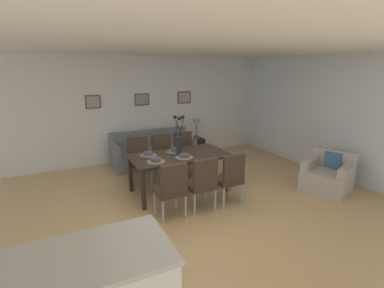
% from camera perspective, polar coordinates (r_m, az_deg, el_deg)
% --- Properties ---
extents(ground_plane, '(9.00, 9.00, 0.00)m').
position_cam_1_polar(ground_plane, '(4.76, -0.65, -13.84)').
color(ground_plane, tan).
extents(back_wall_panel, '(9.00, 0.10, 2.60)m').
position_cam_1_polar(back_wall_panel, '(7.32, -11.89, 6.75)').
color(back_wall_panel, silver).
rests_on(back_wall_panel, ground).
extents(side_window_wall, '(0.10, 6.30, 2.60)m').
position_cam_1_polar(side_window_wall, '(6.94, 26.08, 5.14)').
color(side_window_wall, white).
rests_on(side_window_wall, ground).
extents(ceiling_panel, '(9.00, 7.20, 0.08)m').
position_cam_1_polar(ceiling_panel, '(4.56, -3.06, 19.25)').
color(ceiling_panel, white).
extents(dining_table, '(1.80, 0.95, 0.74)m').
position_cam_1_polar(dining_table, '(5.34, -2.55, -2.89)').
color(dining_table, '#33261E').
rests_on(dining_table, ground).
extents(dining_chair_near_left, '(0.44, 0.44, 0.92)m').
position_cam_1_polar(dining_chair_near_left, '(4.45, -4.17, -8.72)').
color(dining_chair_near_left, '#3D2D23').
rests_on(dining_chair_near_left, ground).
extents(dining_chair_near_right, '(0.47, 0.47, 0.92)m').
position_cam_1_polar(dining_chair_near_right, '(6.00, -10.66, -2.65)').
color(dining_chair_near_right, '#3D2D23').
rests_on(dining_chair_near_right, ground).
extents(dining_chair_far_left, '(0.45, 0.45, 0.92)m').
position_cam_1_polar(dining_chair_far_left, '(4.67, 2.04, -7.53)').
color(dining_chair_far_left, '#3D2D23').
rests_on(dining_chair_far_left, ground).
extents(dining_chair_far_right, '(0.47, 0.47, 0.92)m').
position_cam_1_polar(dining_chair_far_right, '(6.15, -5.86, -2.03)').
color(dining_chair_far_right, '#3D2D23').
rests_on(dining_chair_far_right, ground).
extents(dining_chair_mid_left, '(0.46, 0.46, 0.92)m').
position_cam_1_polar(dining_chair_mid_left, '(4.91, 7.59, -6.49)').
color(dining_chair_mid_left, '#3D2D23').
rests_on(dining_chair_mid_left, ground).
extents(dining_chair_mid_right, '(0.46, 0.46, 0.92)m').
position_cam_1_polar(dining_chair_mid_right, '(6.35, -1.37, -1.42)').
color(dining_chair_mid_right, '#3D2D23').
rests_on(dining_chair_mid_right, ground).
extents(centerpiece_vase, '(0.21, 0.23, 0.73)m').
position_cam_1_polar(centerpiece_vase, '(5.24, -2.59, 0.85)').
color(centerpiece_vase, '#232326').
rests_on(centerpiece_vase, dining_table).
extents(placemat_near_left, '(0.32, 0.32, 0.01)m').
position_cam_1_polar(placemat_near_left, '(4.94, -7.30, -3.52)').
color(placemat_near_left, '#7F705B').
rests_on(placemat_near_left, dining_table).
extents(bowl_near_left, '(0.17, 0.17, 0.07)m').
position_cam_1_polar(bowl_near_left, '(4.92, -7.31, -3.11)').
color(bowl_near_left, '#475166').
rests_on(bowl_near_left, dining_table).
extents(placemat_near_right, '(0.32, 0.32, 0.01)m').
position_cam_1_polar(placemat_near_right, '(5.32, -8.82, -2.21)').
color(placemat_near_right, '#7F705B').
rests_on(placemat_near_right, dining_table).
extents(bowl_near_right, '(0.17, 0.17, 0.07)m').
position_cam_1_polar(bowl_near_right, '(5.31, -8.84, -1.83)').
color(bowl_near_right, '#475166').
rests_on(bowl_near_right, dining_table).
extents(placemat_far_left, '(0.32, 0.32, 0.01)m').
position_cam_1_polar(placemat_far_left, '(5.13, -1.59, -2.71)').
color(placemat_far_left, '#7F705B').
rests_on(placemat_far_left, dining_table).
extents(bowl_far_left, '(0.17, 0.17, 0.07)m').
position_cam_1_polar(bowl_far_left, '(5.11, -1.59, -2.31)').
color(bowl_far_left, '#475166').
rests_on(bowl_far_left, dining_table).
extents(placemat_far_right, '(0.32, 0.32, 0.01)m').
position_cam_1_polar(placemat_far_right, '(5.50, -3.46, -1.50)').
color(placemat_far_right, '#7F705B').
rests_on(placemat_far_right, dining_table).
extents(bowl_far_right, '(0.17, 0.17, 0.07)m').
position_cam_1_polar(bowl_far_right, '(5.49, -3.47, -1.13)').
color(bowl_far_right, '#475166').
rests_on(bowl_far_right, dining_table).
extents(sofa, '(1.97, 0.84, 0.80)m').
position_cam_1_polar(sofa, '(7.10, -7.81, -1.76)').
color(sofa, slate).
rests_on(sofa, ground).
extents(side_table, '(0.36, 0.36, 0.52)m').
position_cam_1_polar(side_table, '(7.55, 0.85, -0.77)').
color(side_table, black).
rests_on(side_table, ground).
extents(table_lamp, '(0.22, 0.22, 0.51)m').
position_cam_1_polar(table_lamp, '(7.40, 0.87, 3.96)').
color(table_lamp, '#4C4C51').
rests_on(table_lamp, side_table).
extents(armchair, '(1.03, 1.03, 0.75)m').
position_cam_1_polar(armchair, '(6.14, 25.71, -5.75)').
color(armchair, '#ADA399').
rests_on(armchair, ground).
extents(framed_picture_left, '(0.33, 0.03, 0.31)m').
position_cam_1_polar(framed_picture_left, '(7.04, -19.31, 8.02)').
color(framed_picture_left, '#473828').
extents(framed_picture_center, '(0.37, 0.03, 0.29)m').
position_cam_1_polar(framed_picture_center, '(7.28, -10.06, 8.81)').
color(framed_picture_center, '#473828').
extents(framed_picture_right, '(0.37, 0.03, 0.32)m').
position_cam_1_polar(framed_picture_right, '(7.69, -1.57, 9.34)').
color(framed_picture_right, '#473828').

